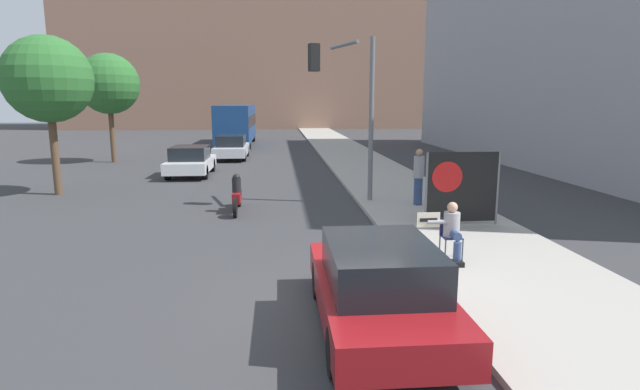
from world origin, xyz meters
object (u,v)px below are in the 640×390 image
car_on_road_midblock (232,147)px  street_tree_near_curb (48,80)px  seated_protester (452,229)px  protest_banner (462,187)px  car_on_road_nearest (191,161)px  motorcycle_on_road (237,195)px  jogger_on_sidewalk (442,193)px  pedestrian_behind (419,176)px  street_tree_midblock (108,84)px  parked_car_curbside (379,286)px  city_bus_on_road (237,122)px  traffic_light_pole (350,93)px

car_on_road_midblock → street_tree_near_curb: bearing=-115.4°
seated_protester → protest_banner: protest_banner is taller
car_on_road_nearest → motorcycle_on_road: (2.78, -8.15, -0.17)m
jogger_on_sidewalk → pedestrian_behind: 2.58m
pedestrian_behind → motorcycle_on_road: size_ratio=0.81×
seated_protester → pedestrian_behind: pedestrian_behind is taller
car_on_road_midblock → street_tree_midblock: 7.64m
parked_car_curbside → motorcycle_on_road: (-2.78, 8.57, -0.17)m
parked_car_curbside → pedestrian_behind: bearing=70.5°
jogger_on_sidewalk → street_tree_midblock: (-13.84, 16.45, 3.41)m
car_on_road_midblock → city_bus_on_road: 9.94m
seated_protester → car_on_road_midblock: size_ratio=0.26×
car_on_road_midblock → city_bus_on_road: bearing=92.4°
pedestrian_behind → street_tree_near_curb: street_tree_near_curb is taller
protest_banner → car_on_road_nearest: 14.13m
seated_protester → street_tree_midblock: size_ratio=0.20×
seated_protester → jogger_on_sidewalk: (0.83, 3.15, 0.19)m
jogger_on_sidewalk → street_tree_midblock: bearing=-58.9°
car_on_road_midblock → seated_protester: bearing=-72.8°
protest_banner → city_bus_on_road: 28.82m
pedestrian_behind → car_on_road_midblock: (-7.32, 15.02, -0.33)m
car_on_road_nearest → traffic_light_pole: bearing=-48.9°
parked_car_curbside → motorcycle_on_road: size_ratio=1.86×
pedestrian_behind → street_tree_midblock: size_ratio=0.30×
jogger_on_sidewalk → car_on_road_midblock: size_ratio=0.36×
street_tree_near_curb → jogger_on_sidewalk: bearing=-25.9°
protest_banner → parked_car_curbside: size_ratio=0.49×
parked_car_curbside → street_tree_midblock: size_ratio=0.68×
street_tree_midblock → seated_protester: bearing=-56.4°
seated_protester → protest_banner: bearing=72.1°
pedestrian_behind → seated_protester: bearing=-108.6°
street_tree_near_curb → pedestrian_behind: bearing=-15.6°
city_bus_on_road → street_tree_midblock: (-6.19, -11.03, 2.58)m
protest_banner → street_tree_midblock: bearing=130.7°
car_on_road_nearest → street_tree_near_curb: 7.08m
protest_banner → street_tree_near_curb: 14.89m
motorcycle_on_road → car_on_road_nearest: bearing=108.9°
seated_protester → parked_car_curbside: parked_car_curbside is taller
car_on_road_nearest → city_bus_on_road: (0.88, 16.77, 1.12)m
parked_car_curbside → city_bus_on_road: size_ratio=0.36×
protest_banner → car_on_road_nearest: bearing=129.6°
city_bus_on_road → car_on_road_nearest: bearing=-93.0°
car_on_road_nearest → car_on_road_midblock: size_ratio=0.88×
car_on_road_midblock → street_tree_near_curb: street_tree_near_curb is taller
pedestrian_behind → motorcycle_on_road: bearing=170.6°
motorcycle_on_road → street_tree_near_curb: (-6.92, 3.59, 3.68)m
car_on_road_nearest → protest_banner: bearing=-50.4°
pedestrian_behind → car_on_road_midblock: bearing=106.4°
pedestrian_behind → car_on_road_midblock: pedestrian_behind is taller
parked_car_curbside → seated_protester: bearing=53.2°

